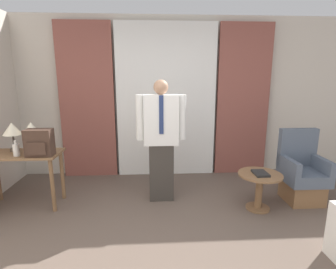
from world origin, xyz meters
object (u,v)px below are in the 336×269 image
Objects in this scene: armchair at (302,175)px; table_lamp_left at (12,130)px; desk at (22,163)px; table_lamp_right at (31,130)px; person at (161,137)px; bottle_by_lamp at (16,150)px; book at (260,173)px; side_table at (259,185)px; backpack at (39,143)px.

table_lamp_left is at bearing 177.69° from armchair.
table_lamp_right reaches higher than desk.
person is at bearing -0.63° from table_lamp_right.
bottle_by_lamp reaches higher than book.
side_table is at bearing -7.31° from table_lamp_right.
desk is at bearing -177.29° from person.
person is at bearing 163.96° from side_table.
table_lamp_left reaches higher than armchair.
table_lamp_left is 0.23× the size of person.
backpack is 0.61× the size of side_table.
desk is 4.30× the size of book.
table_lamp_left is (-0.12, 0.11, 0.42)m from desk.
person is (1.53, 0.22, 0.00)m from backpack.
bottle_by_lamp is 0.59× the size of backpack.
desk is 0.45m from backpack.
person is 1.37m from book.
bottle_by_lamp is at bearing -81.38° from desk.
book is at bearing -7.16° from table_lamp_left.
person reaches higher than armchair.
backpack is (0.43, -0.24, -0.12)m from table_lamp_left.
desk is at bearing 174.92° from side_table.
bottle_by_lamp is (0.14, -0.23, -0.21)m from table_lamp_left.
desk is 3.11m from book.
table_lamp_left reaches higher than bottle_by_lamp.
book is (3.21, -0.40, -0.52)m from table_lamp_left.
book is (3.07, -0.17, -0.31)m from bottle_by_lamp.
book is (-0.01, -0.02, 0.17)m from side_table.
table_lamp_left is 3.32m from side_table.
backpack is (0.31, -0.13, 0.30)m from desk.
bottle_by_lamp reaches higher than desk.
book is at bearing -3.46° from backpack.
backpack reaches higher than desk.
table_lamp_left is 3.28m from book.
desk is at bearing 179.22° from armchair.
desk is 1.80× the size of side_table.
table_lamp_right is at bearing 40.88° from desk.
backpack is (0.19, -0.24, -0.12)m from table_lamp_right.
table_lamp_right reaches higher than bottle_by_lamp.
book is (1.25, -0.38, -0.40)m from person.
person reaches higher than desk.
armchair is (3.79, -0.05, -0.24)m from desk.
person is at bearing 8.07° from backpack.
person is (1.84, 0.09, 0.30)m from desk.
table_lamp_left and table_lamp_right have the same top height.
armchair is 0.75m from book.
table_lamp_left is 0.25m from table_lamp_right.
person is (1.96, -0.02, -0.12)m from table_lamp_left.
table_lamp_right is 3.04m from book.
desk is 0.45m from table_lamp_left.
backpack is 3.52m from armchair.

